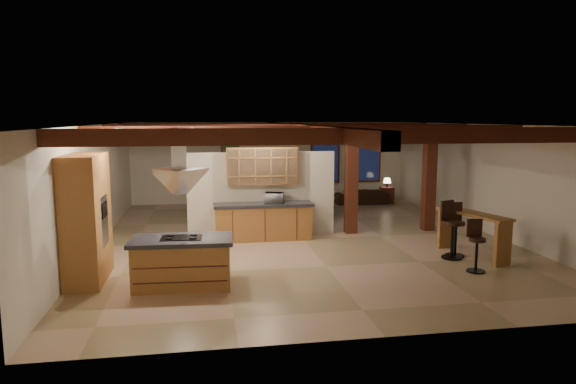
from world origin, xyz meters
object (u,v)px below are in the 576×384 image
Objects in this scene: sofa at (362,196)px; bar_counter at (473,227)px; kitchen_island at (182,262)px; dining_table at (303,207)px.

bar_counter reaches higher than sofa.
kitchen_island is 1.03× the size of sofa.
kitchen_island is at bearing 57.10° from sofa.
kitchen_island reaches higher than dining_table.
kitchen_island reaches higher than sofa.
kitchen_island is 0.97× the size of bar_counter.
bar_counter reaches higher than kitchen_island.
sofa is at bearing 53.83° from kitchen_island.
sofa is (6.04, 8.27, -0.19)m from kitchen_island.
bar_counter is (0.26, -7.24, 0.40)m from sofa.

